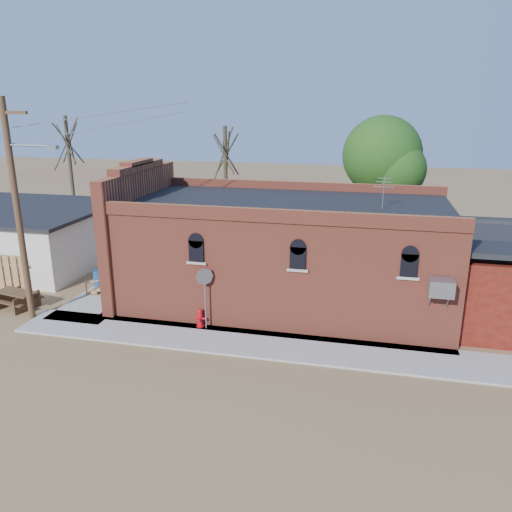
% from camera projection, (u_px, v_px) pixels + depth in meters
% --- Properties ---
extents(ground, '(120.00, 120.00, 0.00)m').
position_uv_depth(ground, '(207.00, 351.00, 18.35)').
color(ground, brown).
rests_on(ground, ground).
extents(sidewalk_south, '(19.00, 2.20, 0.08)m').
position_uv_depth(sidewalk_south, '(252.00, 343.00, 18.86)').
color(sidewalk_south, '#9E9991').
rests_on(sidewalk_south, ground).
extents(sidewalk_west, '(2.60, 10.00, 0.08)m').
position_uv_depth(sidewalk_west, '(126.00, 282.00, 25.28)').
color(sidewalk_west, '#9E9991').
rests_on(sidewalk_west, ground).
extents(brick_bar, '(16.40, 7.97, 6.30)m').
position_uv_depth(brick_bar, '(279.00, 252.00, 22.44)').
color(brick_bar, '#A44732').
rests_on(brick_bar, ground).
extents(utility_pole, '(3.12, 0.26, 9.00)m').
position_uv_depth(utility_pole, '(18.00, 207.00, 19.82)').
color(utility_pole, '#4A361D').
rests_on(utility_pole, ground).
extents(tree_bare_near, '(2.80, 2.80, 7.65)m').
position_uv_depth(tree_bare_near, '(225.00, 153.00, 29.37)').
color(tree_bare_near, '#473D28').
rests_on(tree_bare_near, ground).
extents(tree_bare_far, '(2.80, 2.80, 8.16)m').
position_uv_depth(tree_bare_far, '(68.00, 141.00, 32.54)').
color(tree_bare_far, '#473D28').
rests_on(tree_bare_far, ground).
extents(tree_leafy, '(4.40, 4.40, 8.15)m').
position_uv_depth(tree_leafy, '(382.00, 156.00, 27.92)').
color(tree_leafy, '#473D28').
rests_on(tree_leafy, ground).
extents(fire_hydrant, '(0.43, 0.40, 0.76)m').
position_uv_depth(fire_hydrant, '(200.00, 318.00, 20.08)').
color(fire_hydrant, '#AF0A0F').
rests_on(fire_hydrant, sidewalk_south).
extents(stop_sign, '(0.59, 0.45, 2.55)m').
position_uv_depth(stop_sign, '(205.00, 282.00, 19.47)').
color(stop_sign, gray).
rests_on(stop_sign, sidewalk_south).
extents(trash_barrel, '(0.64, 0.64, 0.80)m').
position_uv_depth(trash_barrel, '(99.00, 278.00, 24.58)').
color(trash_barrel, navy).
rests_on(trash_barrel, sidewalk_west).
extents(picnic_table, '(2.07, 1.72, 0.76)m').
position_uv_depth(picnic_table, '(17.00, 297.00, 22.11)').
color(picnic_table, '#513620').
rests_on(picnic_table, ground).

